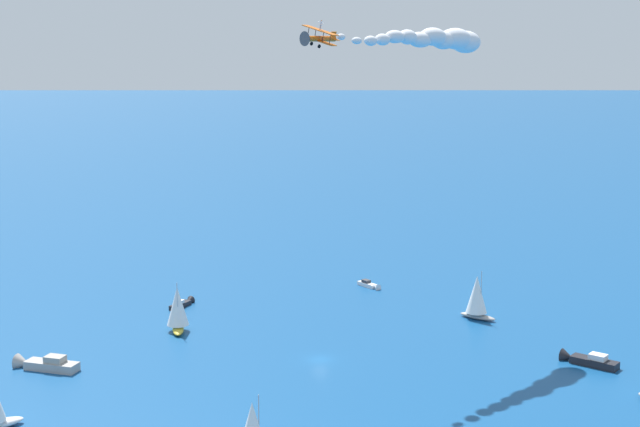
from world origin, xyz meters
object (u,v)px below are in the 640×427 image
sailboat_inshore (178,309)px  wingwalker_lead (321,24)px  sailboat_ahead (477,297)px  motorboat_near_centre (370,285)px  biplane_lead (319,38)px  motorboat_offshore (44,364)px  motorboat_outer_ring_e (183,304)px  motorboat_mid_cluster (587,360)px

sailboat_inshore → wingwalker_lead: size_ratio=6.18×
sailboat_ahead → sailboat_inshore: bearing=41.4°
motorboat_near_centre → wingwalker_lead: size_ratio=4.20×
biplane_lead → wingwalker_lead: bearing=165.8°
sailboat_inshore → motorboat_offshore: size_ratio=0.83×
sailboat_inshore → motorboat_near_centre: bearing=-106.2°
motorboat_near_centre → sailboat_ahead: (-29.01, 9.10, 3.86)m
motorboat_outer_ring_e → motorboat_mid_cluster: bearing=-172.5°
sailboat_ahead → motorboat_mid_cluster: size_ratio=0.98×
motorboat_mid_cluster → biplane_lead: biplane_lead is taller
sailboat_inshore → wingwalker_lead: (-30.83, -0.85, 50.87)m
motorboat_offshore → motorboat_outer_ring_e: bearing=-81.9°
sailboat_inshore → biplane_lead: 57.45m
sailboat_inshore → sailboat_ahead: sailboat_ahead is taller
motorboat_mid_cluster → wingwalker_lead: (37.69, 22.57, 54.42)m
motorboat_mid_cluster → motorboat_outer_ring_e: motorboat_mid_cluster is taller
wingwalker_lead → sailboat_ahead: bearing=-107.8°
motorboat_near_centre → sailboat_inshore: 48.63m
motorboat_offshore → motorboat_near_centre: bearing=-103.8°
sailboat_ahead → wingwalker_lead: bearing=72.2°
biplane_lead → wingwalker_lead: size_ratio=4.92×
motorboat_offshore → sailboat_inshore: bearing=-99.6°
biplane_lead → motorboat_offshore: bearing=39.0°
motorboat_offshore → motorboat_outer_ring_e: motorboat_offshore is taller
sailboat_inshore → biplane_lead: (-30.35, -0.97, 48.77)m
motorboat_near_centre → motorboat_outer_ring_e: size_ratio=0.89×
motorboat_offshore → sailboat_ahead: (-47.18, -64.82, 3.49)m
motorboat_mid_cluster → wingwalker_lead: size_ratio=6.39×
motorboat_outer_ring_e → biplane_lead: biplane_lead is taller
sailboat_inshore → sailboat_ahead: bearing=-138.6°
motorboat_offshore → sailboat_ahead: sailboat_ahead is taller
sailboat_ahead → motorboat_mid_cluster: (-25.96, 14.02, -3.60)m
sailboat_inshore → motorboat_mid_cluster: (-68.52, -23.43, -3.56)m
sailboat_inshore → motorboat_outer_ring_e: (10.42, -13.09, -3.76)m
sailboat_ahead → motorboat_outer_ring_e: size_ratio=1.33×
sailboat_ahead → motorboat_near_centre: bearing=-17.4°
motorboat_near_centre → sailboat_ahead: size_ratio=0.67×
sailboat_inshore → motorboat_outer_ring_e: size_ratio=1.32×
sailboat_ahead → wingwalker_lead: wingwalker_lead is taller
sailboat_inshore → motorboat_outer_ring_e: bearing=-51.5°
sailboat_ahead → biplane_lead: (12.20, 36.48, 48.73)m
motorboat_mid_cluster → biplane_lead: (38.16, 22.45, 52.33)m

